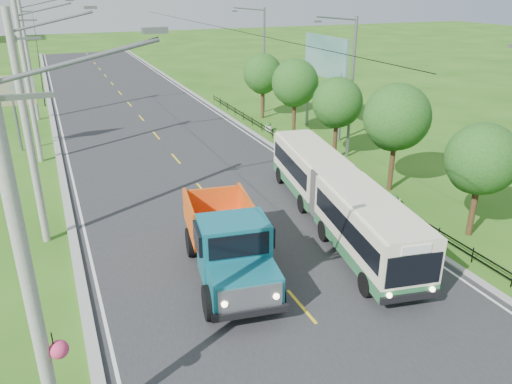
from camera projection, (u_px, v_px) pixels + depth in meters
ground at (301, 307)px, 17.98m from camera, size 240.00×240.00×0.00m
road at (169, 150)px, 35.00m from camera, size 14.00×120.00×0.02m
curb_left at (60, 163)px, 32.39m from camera, size 0.40×120.00×0.15m
curb_right at (262, 139)px, 37.55m from camera, size 0.30×120.00×0.10m
edge_line_left at (69, 162)px, 32.60m from camera, size 0.12×120.00×0.00m
edge_line_right at (256, 140)px, 37.38m from camera, size 0.12×120.00×0.00m
centre_dash at (301, 306)px, 17.97m from camera, size 0.12×2.20×0.00m
railing_right at (310, 157)px, 32.65m from camera, size 0.04×40.00×0.60m
pole_nearest at (31, 280)px, 10.58m from camera, size 3.51×0.44×10.00m
pole_near at (28, 132)px, 20.72m from camera, size 3.51×0.32×10.00m
pole_mid at (29, 83)px, 30.93m from camera, size 3.51×0.32×10.00m
pole_far at (29, 59)px, 41.15m from camera, size 3.51×0.32×10.00m
tree_second at (480, 162)px, 21.99m from camera, size 3.18×3.26×5.30m
tree_third at (396, 120)px, 26.92m from camera, size 3.60×3.62×6.00m
tree_fourth at (337, 105)px, 32.18m from camera, size 3.24×3.31×5.40m
tree_fifth at (295, 85)px, 37.18m from camera, size 3.48×3.52×5.80m
tree_back at (263, 75)px, 42.36m from camera, size 3.30×3.36×5.50m
streetlight_mid at (350, 84)px, 31.84m from camera, size 3.02×0.20×9.07m
streetlight_far at (262, 57)px, 43.75m from camera, size 3.02×0.20×9.07m
planter_near at (394, 201)px, 26.06m from camera, size 0.64×0.64×0.67m
planter_mid at (318, 156)px, 32.87m from camera, size 0.64×0.64×0.67m
planter_far at (269, 127)px, 39.68m from camera, size 0.64×0.64×0.67m
billboard_left at (12, 96)px, 33.51m from camera, size 3.00×0.20×5.20m
billboard_right at (325, 63)px, 37.37m from camera, size 0.24×6.00×7.30m
bus at (336, 194)px, 23.44m from camera, size 4.67×14.40×2.75m
dump_truck at (228, 240)px, 19.19m from camera, size 3.60×7.30×2.94m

